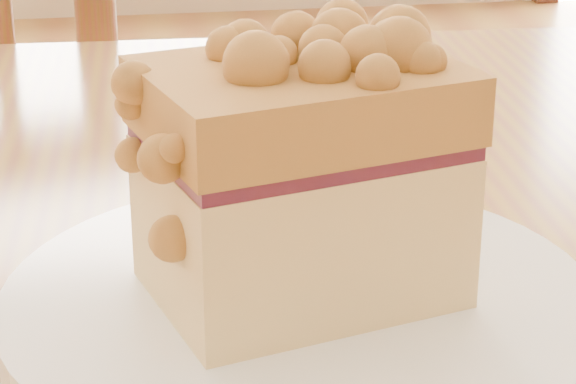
# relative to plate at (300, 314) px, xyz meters

# --- Properties ---
(plate) EXTENTS (0.24, 0.24, 0.02)m
(plate) POSITION_rel_plate_xyz_m (0.00, 0.00, 0.00)
(plate) COLOR white
(plate) RESTS_ON cafe_table_main
(cake_slice) EXTENTS (0.14, 0.11, 0.11)m
(cake_slice) POSITION_rel_plate_xyz_m (-0.00, -0.00, 0.07)
(cake_slice) COLOR #F6D18B
(cake_slice) RESTS_ON plate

